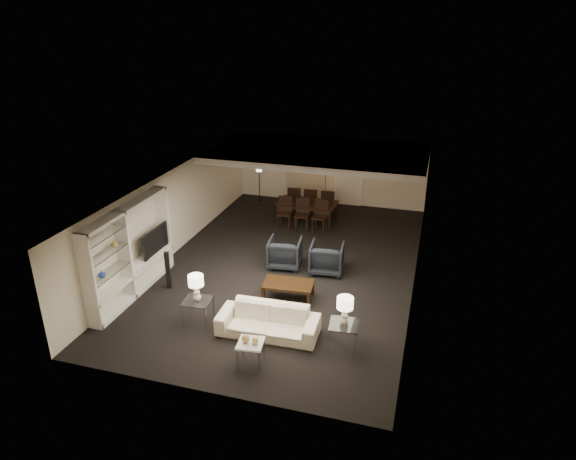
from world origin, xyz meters
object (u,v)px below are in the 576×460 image
(table_lamp_left, at_px, (196,288))
(vase_blue, at_px, (102,274))
(armchair_left, at_px, (285,253))
(side_table_right, at_px, (344,335))
(chair_nm, at_px, (302,215))
(chair_nr, at_px, (320,217))
(chair_fm, at_px, (311,202))
(sofa, at_px, (268,321))
(side_table_left, at_px, (198,311))
(marble_table, at_px, (251,353))
(chair_nl, at_px, (284,213))
(pendant_light, at_px, (327,168))
(armchair_right, at_px, (327,258))
(chair_fl, at_px, (295,200))
(floor_speaker, at_px, (168,270))
(floor_lamp, at_px, (259,185))
(table_lamp_right, at_px, (345,311))
(coffee_table, at_px, (288,291))
(chair_fr, at_px, (328,203))
(dining_table, at_px, (307,213))
(vase_amber, at_px, (114,244))
(television, at_px, (151,240))

(table_lamp_left, distance_m, vase_blue, 2.19)
(armchair_left, xyz_separation_m, side_table_right, (2.30, -3.30, -0.13))
(armchair_left, relative_size, chair_nm, 0.88)
(chair_nr, height_order, chair_fm, same)
(sofa, height_order, side_table_left, sofa)
(marble_table, bearing_deg, chair_nl, 101.44)
(armchair_left, height_order, chair_nm, chair_nm)
(table_lamp_left, distance_m, chair_nm, 6.09)
(pendant_light, distance_m, armchair_right, 3.94)
(side_table_left, distance_m, chair_fl, 7.32)
(pendant_light, xyz_separation_m, chair_nl, (-1.21, -0.83, -1.40))
(armchair_right, xyz_separation_m, floor_speaker, (-3.74, -2.04, 0.09))
(pendant_light, distance_m, floor_lamp, 3.25)
(armchair_left, height_order, table_lamp_right, table_lamp_right)
(armchair_left, xyz_separation_m, floor_speaker, (-2.54, -2.04, 0.09))
(table_lamp_left, height_order, chair_fm, table_lamp_left)
(coffee_table, bearing_deg, chair_fr, 92.40)
(dining_table, relative_size, chair_fl, 1.92)
(pendant_light, xyz_separation_m, chair_nr, (-0.01, -0.83, -1.40))
(pendant_light, bearing_deg, side_table_right, -74.29)
(marble_table, bearing_deg, side_table_left, 147.09)
(table_lamp_right, distance_m, marble_table, 2.12)
(side_table_right, height_order, table_lamp_right, table_lamp_right)
(armchair_right, xyz_separation_m, floor_lamp, (-3.61, 4.71, 0.31))
(chair_fm, bearing_deg, armchair_left, 89.43)
(side_table_right, height_order, dining_table, dining_table)
(table_lamp_left, bearing_deg, armchair_left, 71.57)
(chair_fr, distance_m, floor_lamp, 2.87)
(floor_speaker, height_order, dining_table, floor_speaker)
(dining_table, relative_size, floor_lamp, 1.38)
(floor_lamp, bearing_deg, side_table_left, -80.68)
(side_table_right, distance_m, floor_lamp, 9.30)
(side_table_right, relative_size, vase_blue, 3.34)
(pendant_light, xyz_separation_m, floor_lamp, (-2.79, 1.16, -1.20))
(coffee_table, xyz_separation_m, table_lamp_left, (-1.70, -1.60, 0.67))
(vase_amber, relative_size, chair_fl, 0.17)
(chair_nr, xyz_separation_m, floor_lamp, (-2.77, 1.99, 0.20))
(marble_table, bearing_deg, chair_fm, 95.70)
(table_lamp_left, xyz_separation_m, chair_nl, (0.26, 6.01, -0.37))
(coffee_table, bearing_deg, chair_fl, 104.14)
(chair_nl, bearing_deg, side_table_left, -98.27)
(television, height_order, chair_fl, television)
(chair_fm, bearing_deg, dining_table, 86.01)
(chair_fr, height_order, floor_lamp, floor_lamp)
(armchair_left, xyz_separation_m, chair_fr, (0.36, 4.01, 0.10))
(table_lamp_right, bearing_deg, floor_lamp, 120.49)
(sofa, xyz_separation_m, armchair_left, (-0.60, 3.30, 0.09))
(chair_nl, height_order, chair_fr, same)
(television, bearing_deg, chair_nm, -34.42)
(vase_blue, xyz_separation_m, floor_speaker, (0.69, 1.69, -0.64))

